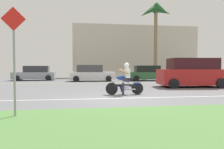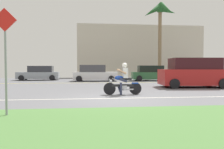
# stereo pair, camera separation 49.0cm
# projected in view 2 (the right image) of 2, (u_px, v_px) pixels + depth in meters

# --- Properties ---
(ground) EXTENTS (56.00, 30.00, 0.04)m
(ground) POSITION_uv_depth(u_px,v_px,m) (108.00, 91.00, 11.71)
(ground) COLOR slate
(grass_median) EXTENTS (56.00, 3.80, 0.06)m
(grass_median) POSITION_uv_depth(u_px,v_px,m) (133.00, 125.00, 4.65)
(grass_median) COLOR #548442
(grass_median) RESTS_ON ground
(lane_line_near) EXTENTS (50.40, 0.12, 0.01)m
(lane_line_near) POSITION_uv_depth(u_px,v_px,m) (113.00, 98.00, 8.77)
(lane_line_near) COLOR silver
(lane_line_near) RESTS_ON ground
(lane_line_far) EXTENTS (50.40, 0.12, 0.01)m
(lane_line_far) POSITION_uv_depth(u_px,v_px,m) (102.00, 83.00, 17.66)
(lane_line_far) COLOR yellow
(lane_line_far) RESTS_ON ground
(motorcyclist) EXTENTS (1.89, 0.62, 1.58)m
(motorcyclist) POSITION_uv_depth(u_px,v_px,m) (123.00, 81.00, 9.97)
(motorcyclist) COLOR black
(motorcyclist) RESTS_ON ground
(suv_nearby) EXTENTS (4.64, 2.38, 1.98)m
(suv_nearby) POSITION_uv_depth(u_px,v_px,m) (193.00, 73.00, 13.67)
(suv_nearby) COLOR #AD1E1E
(suv_nearby) RESTS_ON ground
(parked_car_0) EXTENTS (4.28, 2.00, 1.51)m
(parked_car_0) POSITION_uv_depth(u_px,v_px,m) (39.00, 73.00, 21.46)
(parked_car_0) COLOR #8C939E
(parked_car_0) RESTS_ON ground
(parked_car_1) EXTENTS (4.38, 2.07, 1.59)m
(parked_car_1) POSITION_uv_depth(u_px,v_px,m) (95.00, 74.00, 19.98)
(parked_car_1) COLOR silver
(parked_car_1) RESTS_ON ground
(parked_car_2) EXTENTS (4.32, 2.04, 1.54)m
(parked_car_2) POSITION_uv_depth(u_px,v_px,m) (152.00, 74.00, 20.59)
(parked_car_2) COLOR #2D663D
(parked_car_2) RESTS_ON ground
(parked_car_3) EXTENTS (4.35, 1.86, 1.59)m
(parked_car_3) POSITION_uv_depth(u_px,v_px,m) (209.00, 73.00, 20.83)
(parked_car_3) COLOR navy
(parked_car_3) RESTS_ON ground
(palm_tree_0) EXTENTS (4.04, 4.07, 9.12)m
(palm_tree_0) POSITION_uv_depth(u_px,v_px,m) (160.00, 16.00, 24.17)
(palm_tree_0) COLOR #846B4C
(palm_tree_0) RESTS_ON ground
(street_sign) EXTENTS (0.62, 0.06, 2.93)m
(street_sign) POSITION_uv_depth(u_px,v_px,m) (5.00, 52.00, 5.39)
(street_sign) COLOR gray
(street_sign) RESTS_ON ground
(building_far) EXTENTS (18.02, 4.00, 7.31)m
(building_far) POSITION_uv_depth(u_px,v_px,m) (139.00, 52.00, 30.09)
(building_far) COLOR beige
(building_far) RESTS_ON ground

